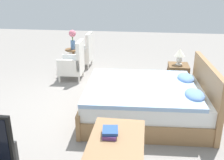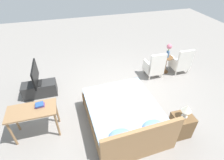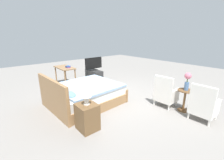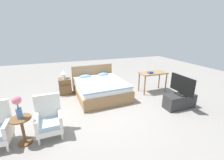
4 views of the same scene
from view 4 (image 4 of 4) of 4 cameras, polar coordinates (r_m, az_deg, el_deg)
name	(u,v)px [view 4 (image 4 of 4)]	position (r m, az deg, el deg)	size (l,w,h in m)	color
ground_plane	(104,107)	(4.74, -3.22, -10.34)	(16.00, 16.00, 0.00)	gray
bed	(100,88)	(5.46, -4.69, -2.97)	(1.76, 2.09, 0.96)	#997047
armchair_by_window_right	(49,120)	(3.72, -22.82, -13.75)	(0.56, 0.56, 0.92)	white
side_table	(22,128)	(3.69, -30.95, -15.30)	(0.40, 0.40, 0.60)	brown
flower_vase	(18,105)	(3.46, -32.32, -8.01)	(0.17, 0.17, 0.48)	#4C709E
nightstand	(65,86)	(5.86, -17.43, -2.28)	(0.44, 0.41, 0.60)	brown
table_lamp	(64,73)	(5.71, -17.90, 2.56)	(0.22, 0.22, 0.33)	silver
tv_stand	(179,101)	(5.07, 24.29, -7.35)	(0.96, 0.40, 0.42)	#2D2D2D
tv_flatscreen	(182,85)	(4.89, 25.08, -1.79)	(0.20, 0.89, 0.59)	black
vanity_desk	(153,75)	(5.92, 15.34, 1.69)	(1.04, 0.52, 0.77)	#8E6B47
book_stack	(150,72)	(5.73, 14.37, 2.80)	(0.20, 0.17, 0.07)	#66387A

